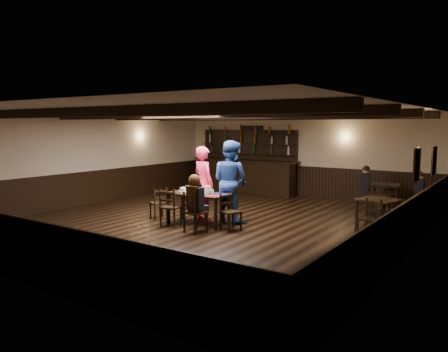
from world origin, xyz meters
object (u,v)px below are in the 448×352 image
Objects in this scene: chair_near_left at (169,205)px; cake at (184,190)px; man_blue at (231,181)px; woman_pink at (203,184)px; bar_counter at (245,171)px; chair_near_right at (193,210)px; dining_table at (198,197)px.

chair_near_left reaches higher than cake.
cake is at bearing 43.41° from man_blue.
bar_counter is (-1.69, 4.70, -0.20)m from woman_pink.
cake is at bearing -74.64° from bar_counter.
bar_counter is at bearing 104.31° from chair_near_left.
chair_near_right is 1.38m from woman_pink.
bar_counter is (-1.46, 5.71, 0.20)m from chair_near_left.
dining_table is at bearing -70.08° from bar_counter.
man_blue is at bearing 35.96° from cake.
bar_counter is at bearing 109.92° from dining_table.
woman_pink is at bearing 51.51° from cake.
dining_table is 0.73m from chair_near_left.
cake is at bearing 70.47° from woman_pink.
dining_table is 5.26× the size of cake.
dining_table is at bearing 119.82° from chair_near_right.
woman_pink is at bearing 32.44° from man_blue.
man_blue is (0.01, 1.47, 0.47)m from chair_near_right.
dining_table is 0.48m from cake.
dining_table is 1.66× the size of chair_near_right.
chair_near_right reaches higher than cake.
bar_counter reaches higher than woman_pink.
chair_near_left is 0.49× the size of woman_pink.
bar_counter is at bearing -51.23° from woman_pink.
bar_counter reaches higher than chair_near_right.
woman_pink is 0.46× the size of bar_counter.
woman_pink is (-0.60, 1.18, 0.39)m from chair_near_right.
chair_near_left is at bearing -75.69° from bar_counter.
chair_near_right is 0.45× the size of man_blue.
chair_near_left is at bearing -84.36° from cake.
chair_near_right is at bearing -68.70° from bar_counter.
bar_counter reaches higher than dining_table.
chair_near_right is (0.84, -0.17, 0.00)m from chair_near_left.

